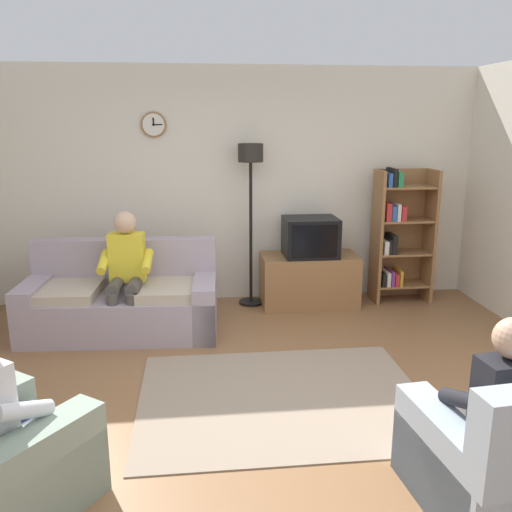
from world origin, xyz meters
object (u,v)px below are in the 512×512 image
couch (122,302)px  tv_stand (309,280)px  tv (310,237)px  floor_lamp (251,180)px  person_on_couch (126,268)px  armchair_near_bookshelf (500,462)px  person_in_right_armchair (496,402)px  bookshelf (398,234)px

couch → tv_stand: size_ratio=1.77×
tv → floor_lamp: 0.93m
tv_stand → person_on_couch: 2.14m
armchair_near_bookshelf → person_in_right_armchair: person_in_right_armchair is taller
bookshelf → couch: bearing=-167.6°
tv_stand → bookshelf: (1.07, 0.07, 0.50)m
couch → tv_stand: 2.14m
tv_stand → tv: bearing=-90.0°
person_on_couch → tv: bearing=19.5°
tv → floor_lamp: bearing=169.5°
tv → person_in_right_armchair: 3.40m
bookshelf → tv: bearing=-174.8°
couch → person_on_couch: person_on_couch is taller
couch → person_in_right_armchair: 3.67m
couch → armchair_near_bookshelf: (2.38, -2.88, -0.02)m
floor_lamp → person_on_couch: floor_lamp is taller
couch → tv_stand: couch is taller
tv → person_in_right_armchair: bearing=-84.6°
couch → floor_lamp: bearing=27.3°
armchair_near_bookshelf → floor_lamp: bearing=105.5°
couch → floor_lamp: (1.38, 0.71, 1.14)m
floor_lamp → person_on_couch: 1.72m
tv_stand → armchair_near_bookshelf: (0.33, -3.49, -0.01)m
tv_stand → tv: (0.00, -0.02, 0.52)m
person_in_right_armchair → floor_lamp: bearing=105.7°
tv_stand → tv: 0.52m
couch → tv: tv is taller
couch → person_on_couch: (0.07, -0.11, 0.39)m
couch → tv: (2.05, 0.59, 0.50)m
couch → person_in_right_armchair: size_ratio=1.74×
floor_lamp → armchair_near_bookshelf: floor_lamp is taller
person_in_right_armchair → bookshelf: bearing=77.7°
bookshelf → floor_lamp: size_ratio=0.85×
tv_stand → bookshelf: bookshelf is taller
armchair_near_bookshelf → bookshelf: bearing=78.2°
couch → person_on_couch: size_ratio=1.57×
floor_lamp → person_in_right_armchair: floor_lamp is taller
floor_lamp → armchair_near_bookshelf: bearing=-74.5°
tv_stand → person_on_couch: (-1.98, -0.72, 0.40)m
person_in_right_armchair → tv: bearing=95.4°
couch → armchair_near_bookshelf: 3.73m
armchair_near_bookshelf → person_on_couch: person_on_couch is taller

